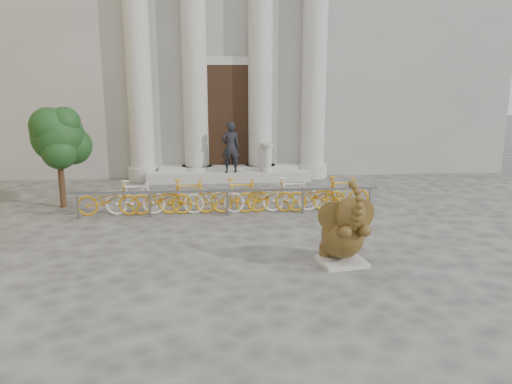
{
  "coord_description": "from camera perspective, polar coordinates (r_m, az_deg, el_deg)",
  "views": [
    {
      "loc": [
        -0.52,
        -8.92,
        3.76
      ],
      "look_at": [
        0.44,
        2.58,
        1.1
      ],
      "focal_mm": 35.0,
      "sensor_mm": 36.0,
      "label": 1
    }
  ],
  "objects": [
    {
      "name": "pedestrian",
      "position": [
        18.15,
        -2.94,
        5.12
      ],
      "size": [
        0.73,
        0.53,
        1.84
      ],
      "primitive_type": "imported",
      "rotation": [
        0.0,
        0.0,
        3.28
      ],
      "color": "black",
      "rests_on": "entrance_steps"
    },
    {
      "name": "classical_building",
      "position": [
        23.96,
        -3.68,
        18.29
      ],
      "size": [
        22.0,
        10.7,
        12.0
      ],
      "color": "gray",
      "rests_on": "ground"
    },
    {
      "name": "bike_rack",
      "position": [
        14.08,
        -3.41,
        -0.42
      ],
      "size": [
        8.51,
        0.53,
        1.0
      ],
      "color": "slate",
      "rests_on": "ground"
    },
    {
      "name": "entrance_steps",
      "position": [
        18.67,
        -3.08,
        1.92
      ],
      "size": [
        6.0,
        1.2,
        0.36
      ],
      "primitive_type": "cube",
      "color": "#A8A59E",
      "rests_on": "ground"
    },
    {
      "name": "balustrade_post",
      "position": [
        18.35,
        1.28,
        3.86
      ],
      "size": [
        0.43,
        0.43,
        1.06
      ],
      "color": "#A8A59E",
      "rests_on": "entrance_steps"
    },
    {
      "name": "tree",
      "position": [
        15.45,
        -21.62,
        5.76
      ],
      "size": [
        1.7,
        1.55,
        2.95
      ],
      "color": "#332114",
      "rests_on": "ground"
    },
    {
      "name": "ground",
      "position": [
        9.69,
        -1.33,
        -9.85
      ],
      "size": [
        80.0,
        80.0,
        0.0
      ],
      "primitive_type": "plane",
      "color": "#474442",
      "rests_on": "ground"
    },
    {
      "name": "elephant_statue",
      "position": [
        10.33,
        9.99,
        -4.69
      ],
      "size": [
        1.2,
        1.4,
        1.81
      ],
      "rotation": [
        0.0,
        0.0,
        0.15
      ],
      "color": "#A8A59E",
      "rests_on": "ground"
    }
  ]
}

